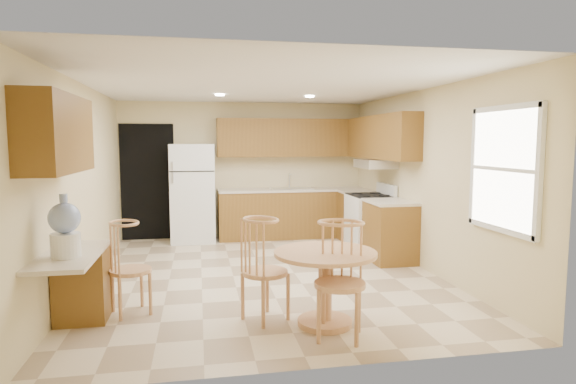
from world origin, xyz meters
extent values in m
plane|color=beige|center=(0.00, 0.00, 0.00)|extent=(5.50, 5.50, 0.00)
cube|color=white|center=(0.00, 0.00, 2.50)|extent=(4.50, 5.50, 0.02)
cube|color=beige|center=(0.00, 2.75, 1.25)|extent=(4.50, 0.02, 2.50)
cube|color=beige|center=(0.00, -2.75, 1.25)|extent=(4.50, 0.02, 2.50)
cube|color=beige|center=(-2.25, 0.00, 1.25)|extent=(0.02, 5.50, 2.50)
cube|color=beige|center=(2.25, 0.00, 1.25)|extent=(0.02, 5.50, 2.50)
cube|color=black|center=(-1.75, 2.73, 1.05)|extent=(0.90, 0.02, 2.10)
cube|color=brown|center=(0.88, 2.45, 0.43)|extent=(2.75, 0.60, 0.87)
cube|color=beige|center=(0.88, 2.45, 0.89)|extent=(2.75, 0.63, 0.04)
cube|color=brown|center=(1.95, 1.85, 0.43)|extent=(0.60, 0.59, 0.87)
cube|color=beige|center=(1.95, 1.85, 0.89)|extent=(0.63, 0.59, 0.04)
cube|color=brown|center=(1.95, 0.40, 0.43)|extent=(0.60, 0.80, 0.87)
cube|color=beige|center=(1.95, 0.40, 0.89)|extent=(0.63, 0.80, 0.04)
cube|color=brown|center=(0.88, 2.58, 1.85)|extent=(2.75, 0.33, 0.70)
cube|color=brown|center=(2.08, 1.21, 1.85)|extent=(0.33, 2.42, 0.70)
cube|color=brown|center=(-2.08, -1.60, 1.85)|extent=(0.33, 1.40, 0.70)
cube|color=silver|center=(0.85, 2.45, 0.91)|extent=(0.78, 0.44, 0.01)
cube|color=silver|center=(2.00, 1.18, 1.42)|extent=(0.50, 0.76, 0.14)
cube|color=brown|center=(-2.00, -1.32, 0.36)|extent=(0.48, 0.42, 0.72)
cube|color=beige|center=(-2.00, -1.70, 0.75)|extent=(0.50, 1.20, 0.04)
cube|color=white|center=(2.23, -1.85, 1.50)|extent=(0.05, 1.00, 1.20)
cube|color=white|center=(2.22, -1.85, 2.12)|extent=(0.05, 1.10, 0.06)
cube|color=white|center=(2.22, -1.85, 0.88)|extent=(0.05, 1.10, 0.06)
cube|color=white|center=(2.22, -2.38, 1.50)|extent=(0.05, 0.06, 1.28)
cube|color=white|center=(2.22, -1.32, 1.50)|extent=(0.05, 0.06, 1.28)
cylinder|color=white|center=(-0.50, 1.20, 2.48)|extent=(0.14, 0.14, 0.02)
cylinder|color=white|center=(0.90, 1.20, 2.48)|extent=(0.14, 0.14, 0.02)
cube|color=white|center=(-0.95, 2.40, 0.87)|extent=(0.77, 0.72, 1.74)
cube|color=black|center=(-0.95, 2.04, 1.28)|extent=(0.75, 0.01, 0.02)
cube|color=silver|center=(-1.27, 2.03, 1.17)|extent=(0.03, 0.03, 0.18)
cube|color=silver|center=(-1.27, 2.03, 1.38)|extent=(0.03, 0.03, 0.14)
cube|color=white|center=(1.92, 1.18, 0.45)|extent=(0.65, 0.76, 0.90)
cube|color=black|center=(1.92, 1.18, 0.91)|extent=(0.64, 0.75, 0.02)
cube|color=white|center=(2.20, 1.18, 1.00)|extent=(0.06, 0.76, 0.18)
cylinder|color=tan|center=(0.34, -1.88, 0.03)|extent=(0.53, 0.53, 0.06)
cylinder|color=tan|center=(0.34, -1.88, 0.36)|extent=(0.13, 0.13, 0.66)
cylinder|color=tan|center=(0.34, -1.88, 0.71)|extent=(0.99, 0.99, 0.04)
cylinder|color=tan|center=(-0.21, -1.63, 0.48)|extent=(0.45, 0.45, 0.04)
cylinder|color=tan|center=(-0.37, -1.47, 0.24)|extent=(0.04, 0.04, 0.48)
cylinder|color=tan|center=(-0.05, -1.47, 0.24)|extent=(0.04, 0.04, 0.48)
cylinder|color=tan|center=(-0.37, -1.79, 0.24)|extent=(0.04, 0.04, 0.48)
cylinder|color=tan|center=(-0.05, -1.79, 0.24)|extent=(0.04, 0.04, 0.48)
cylinder|color=tan|center=(0.39, -2.20, 0.50)|extent=(0.47, 0.47, 0.04)
cylinder|color=tan|center=(0.23, -2.03, 0.25)|extent=(0.04, 0.04, 0.50)
cylinder|color=tan|center=(0.56, -2.03, 0.25)|extent=(0.04, 0.04, 0.50)
cylinder|color=tan|center=(0.23, -2.37, 0.25)|extent=(0.04, 0.04, 0.50)
cylinder|color=tan|center=(0.56, -2.37, 0.25)|extent=(0.04, 0.04, 0.50)
cylinder|color=tan|center=(-1.55, -1.20, 0.45)|extent=(0.42, 0.42, 0.04)
cylinder|color=tan|center=(-1.70, -1.05, 0.23)|extent=(0.04, 0.04, 0.45)
cylinder|color=tan|center=(-1.40, -1.05, 0.23)|extent=(0.04, 0.04, 0.45)
cylinder|color=tan|center=(-1.70, -1.35, 0.23)|extent=(0.04, 0.04, 0.45)
cylinder|color=tan|center=(-1.40, -1.35, 0.23)|extent=(0.04, 0.04, 0.45)
cylinder|color=white|center=(-2.00, -1.83, 0.88)|extent=(0.25, 0.25, 0.21)
sphere|color=#8BA1D7|center=(-2.00, -1.83, 1.12)|extent=(0.27, 0.27, 0.27)
cylinder|color=#8BA1D7|center=(-2.00, -1.83, 1.29)|extent=(0.07, 0.07, 0.08)
camera|label=1|loc=(-0.84, -6.26, 1.78)|focal=30.00mm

